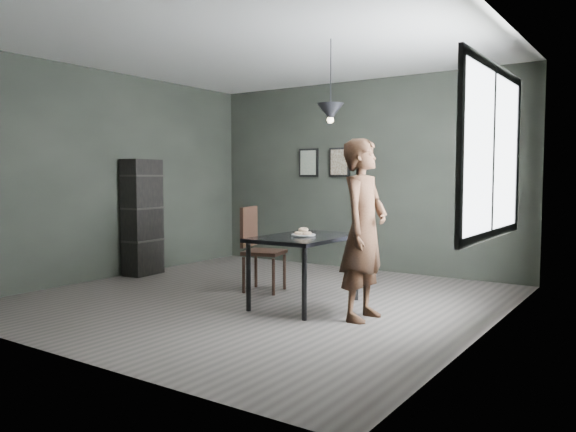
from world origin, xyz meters
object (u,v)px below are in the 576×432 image
Objects in this scene: woman at (364,230)px; shelf_unit at (142,217)px; wood_chair at (257,243)px; white_plate at (303,236)px; cafe_table at (305,243)px; pendant_lamp at (330,112)px.

shelf_unit is (-3.70, 0.50, -0.06)m from woman.
wood_chair is 2.04m from shelf_unit.
wood_chair is (-0.89, 0.37, -0.18)m from white_plate.
woman is 1.07× the size of shelf_unit.
shelf_unit is at bearing 173.47° from cafe_table.
shelf_unit is 3.41m from pendant_lamp.
woman reaches higher than shelf_unit.
shelf_unit is at bearing 172.86° from white_plate.
shelf_unit is at bearing 80.84° from woman.
white_plate is 1.32m from pendant_lamp.
woman is (0.78, -0.17, 0.20)m from cafe_table.
pendant_lamp reaches higher than woman.
cafe_table is 2.94m from shelf_unit.
wood_chair is 1.18× the size of pendant_lamp.
pendant_lamp is at bearing 21.80° from cafe_table.
cafe_table is 0.96m from wood_chair.
shelf_unit reaches higher than cafe_table.
pendant_lamp is at bearing -26.53° from wood_chair.
wood_chair is at bearing 71.80° from woman.
white_plate is at bearing -37.21° from wood_chair.
white_plate reaches higher than cafe_table.
cafe_table is 1.39× the size of pendant_lamp.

